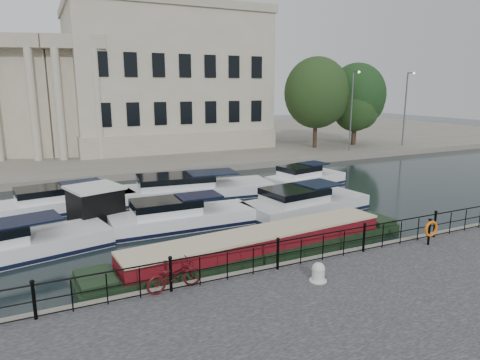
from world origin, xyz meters
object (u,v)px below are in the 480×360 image
mooring_bollard (318,273)px  narrowboat (260,250)px  life_ring_post (431,229)px  bicycle (174,275)px  harbour_hut (96,208)px

mooring_bollard → narrowboat: size_ratio=0.05×
life_ring_post → bicycle: bearing=176.3°
mooring_bollard → harbour_hut: bearing=117.6°
bicycle → mooring_bollard: bicycle is taller
life_ring_post → narrowboat: bearing=155.5°
bicycle → mooring_bollard: bearing=-114.2°
bicycle → life_ring_post: (10.85, -0.70, 0.21)m
mooring_bollard → narrowboat: (-0.24, 3.75, -0.50)m
narrowboat → harbour_hut: (-5.63, 7.45, 0.59)m
bicycle → life_ring_post: size_ratio=1.68×
bicycle → harbour_hut: bearing=1.1°
bicycle → narrowboat: bicycle is taller
narrowboat → harbour_hut: 9.36m
bicycle → harbour_hut: size_ratio=0.48×
narrowboat → harbour_hut: bearing=122.3°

